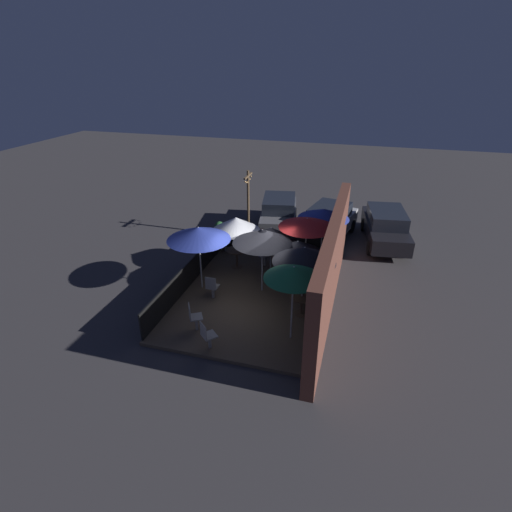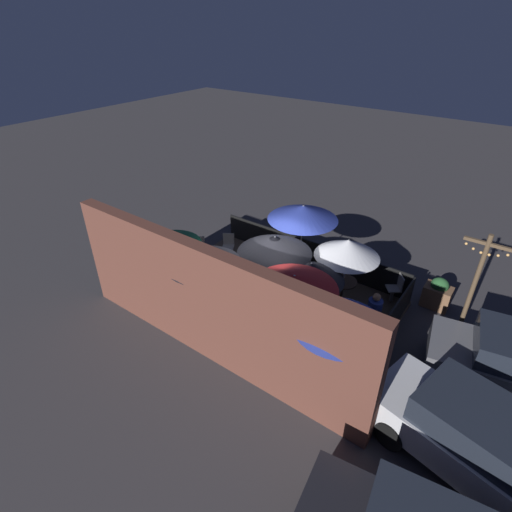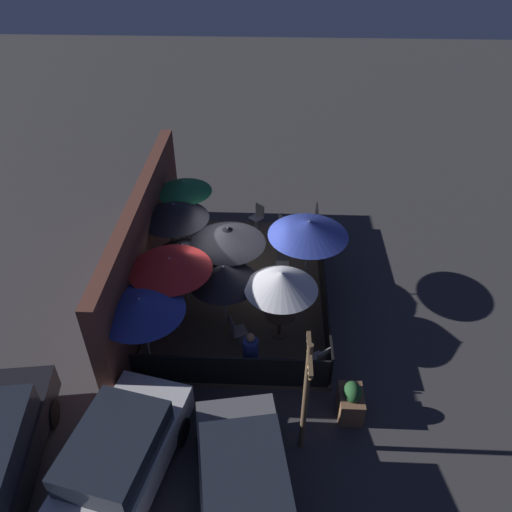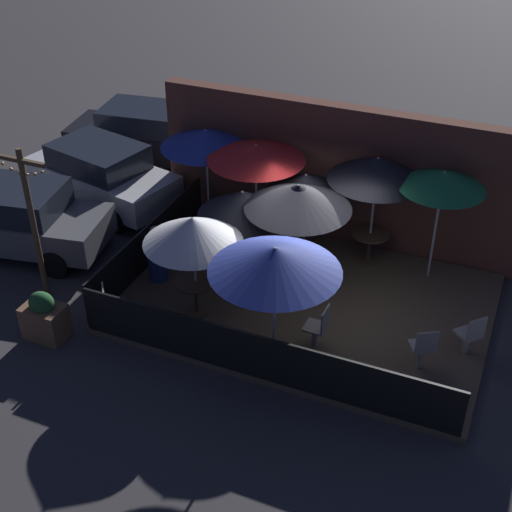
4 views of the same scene
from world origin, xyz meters
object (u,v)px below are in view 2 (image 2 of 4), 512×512
(patio_umbrella_7, at_px, (340,319))
(patron_0, at_px, (373,315))
(patio_umbrella_0, at_px, (204,256))
(light_post, at_px, (474,284))
(patio_umbrella_4, at_px, (275,245))
(patio_chair_2, at_px, (339,312))
(patio_chair_3, at_px, (396,287))
(patio_chair_4, at_px, (200,248))
(planter_box, at_px, (437,294))
(patio_umbrella_3, at_px, (170,239))
(patio_umbrella_2, at_px, (303,212))
(patio_chair_0, at_px, (228,245))
(patio_umbrella_5, at_px, (311,271))
(patio_umbrella_1, at_px, (348,248))
(patio_umbrella_8, at_px, (294,282))
(parked_car_1, at_px, (474,437))
(patio_chair_1, at_px, (274,261))
(dining_table_1, at_px, (343,285))
(patio_umbrella_6, at_px, (256,279))
(dining_table_0, at_px, (208,307))

(patio_umbrella_7, height_order, patron_0, patio_umbrella_7)
(patio_umbrella_0, xyz_separation_m, light_post, (-5.92, -3.66, -0.49))
(patio_umbrella_7, bearing_deg, patio_umbrella_4, -31.75)
(patio_chair_2, bearing_deg, patio_umbrella_4, 78.13)
(patio_chair_3, bearing_deg, patio_umbrella_4, 3.88)
(light_post, bearing_deg, patio_chair_4, 8.80)
(patio_umbrella_7, bearing_deg, patio_chair_4, -20.66)
(planter_box, xyz_separation_m, light_post, (-0.90, 1.16, 1.41))
(patio_umbrella_3, xyz_separation_m, patio_umbrella_4, (-2.45, -1.59, -0.10))
(patio_umbrella_2, distance_m, planter_box, 4.81)
(patio_chair_0, height_order, planter_box, patio_chair_0)
(patio_umbrella_4, relative_size, patio_umbrella_5, 1.19)
(patio_umbrella_0, height_order, patio_umbrella_1, patio_umbrella_0)
(patio_chair_3, bearing_deg, patio_umbrella_5, 19.30)
(patio_umbrella_2, bearing_deg, patio_umbrella_8, 117.49)
(patio_umbrella_2, relative_size, patron_0, 1.91)
(patio_umbrella_7, bearing_deg, patio_umbrella_8, -17.42)
(patio_umbrella_7, distance_m, parked_car_1, 3.31)
(patio_umbrella_0, bearing_deg, light_post, -148.32)
(parked_car_1, bearing_deg, patio_umbrella_3, 11.64)
(patio_chair_3, bearing_deg, patio_chair_1, -23.86)
(patio_umbrella_1, bearing_deg, dining_table_1, 0.00)
(patio_umbrella_7, bearing_deg, planter_box, -102.22)
(light_post, bearing_deg, patron_0, 31.40)
(patio_chair_2, bearing_deg, patio_chair_1, 46.24)
(patio_umbrella_0, distance_m, patio_umbrella_8, 2.57)
(patio_umbrella_6, relative_size, planter_box, 2.01)
(patio_chair_1, bearing_deg, parked_car_1, -24.12)
(parked_car_1, bearing_deg, patio_umbrella_0, 12.07)
(patio_chair_2, bearing_deg, dining_table_0, 101.20)
(patio_umbrella_0, relative_size, patio_umbrella_7, 1.04)
(patio_umbrella_3, relative_size, patio_umbrella_4, 1.01)
(patio_umbrella_7, distance_m, patron_0, 3.00)
(patio_umbrella_1, relative_size, patio_chair_1, 2.37)
(patio_umbrella_4, xyz_separation_m, patio_chair_2, (-1.98, -0.35, -1.66))
(patio_umbrella_6, bearing_deg, patio_umbrella_7, 168.06)
(patio_umbrella_4, relative_size, dining_table_0, 2.96)
(patio_umbrella_0, relative_size, patio_umbrella_5, 1.22)
(patio_chair_0, xyz_separation_m, patio_chair_4, (0.71, 0.74, -0.03))
(light_post, bearing_deg, dining_table_1, 8.69)
(patio_umbrella_4, height_order, patio_chair_3, patio_umbrella_4)
(dining_table_0, height_order, patio_chair_4, patio_chair_4)
(patio_umbrella_6, xyz_separation_m, patio_umbrella_7, (-2.59, 0.55, 0.36))
(patio_chair_3, distance_m, patron_0, 1.73)
(patio_chair_1, distance_m, light_post, 6.00)
(patio_umbrella_0, bearing_deg, patio_chair_2, -146.80)
(patron_0, bearing_deg, patio_chair_2, -176.92)
(patio_umbrella_2, relative_size, patio_chair_0, 2.60)
(patio_chair_2, distance_m, patio_chair_4, 5.63)
(patio_umbrella_4, height_order, parked_car_1, patio_umbrella_4)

